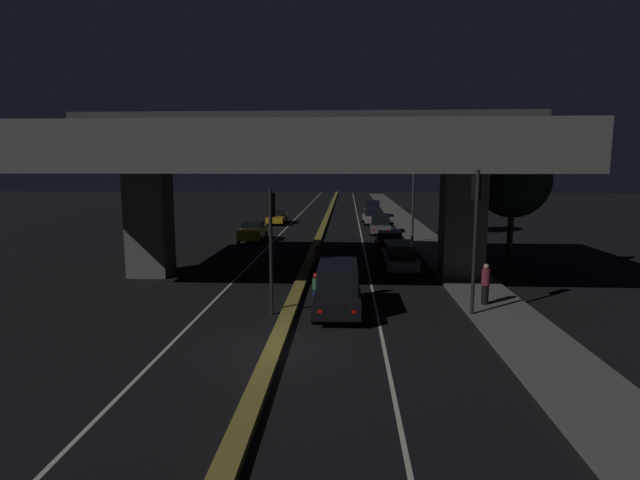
{
  "coord_description": "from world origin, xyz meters",
  "views": [
    {
      "loc": [
        2.28,
        -15.28,
        5.85
      ],
      "look_at": [
        0.63,
        15.25,
        1.34
      ],
      "focal_mm": 28.0,
      "sensor_mm": 36.0,
      "label": 1
    }
  ],
  "objects_px": {
    "car_taxi_yellow_second_oncoming": "(277,217)",
    "motorcycle_blue_filtering_near": "(316,291)",
    "traffic_light_left_of_median": "(271,229)",
    "car_silver_sixth": "(372,209)",
    "motorcycle_black_filtering_mid": "(317,259)",
    "car_grey_fourth": "(380,224)",
    "pedestrian_on_sidewalk": "(485,284)",
    "car_silver_fifth": "(373,217)",
    "car_taxi_yellow_lead_oncoming": "(253,231)",
    "street_lamp": "(410,177)",
    "car_dark_red_third": "(389,241)",
    "car_black_lead": "(338,287)",
    "car_grey_second": "(400,256)",
    "traffic_light_right_of_median": "(475,219)"
  },
  "relations": [
    {
      "from": "motorcycle_black_filtering_mid",
      "to": "car_taxi_yellow_second_oncoming",
      "type": "bearing_deg",
      "value": 13.86
    },
    {
      "from": "traffic_light_left_of_median",
      "to": "car_silver_sixth",
      "type": "height_order",
      "value": "traffic_light_left_of_median"
    },
    {
      "from": "traffic_light_left_of_median",
      "to": "car_grey_fourth",
      "type": "xyz_separation_m",
      "value": [
        5.88,
        24.44,
        -2.58
      ]
    },
    {
      "from": "car_dark_red_third",
      "to": "car_silver_sixth",
      "type": "relative_size",
      "value": 0.97
    },
    {
      "from": "street_lamp",
      "to": "car_black_lead",
      "type": "xyz_separation_m",
      "value": [
        -5.1,
        -18.59,
        -4.04
      ]
    },
    {
      "from": "traffic_light_right_of_median",
      "to": "car_silver_fifth",
      "type": "relative_size",
      "value": 1.29
    },
    {
      "from": "car_grey_fourth",
      "to": "pedestrian_on_sidewalk",
      "type": "bearing_deg",
      "value": -170.57
    },
    {
      "from": "car_silver_fifth",
      "to": "car_taxi_yellow_lead_oncoming",
      "type": "relative_size",
      "value": 1.04
    },
    {
      "from": "traffic_light_left_of_median",
      "to": "car_silver_fifth",
      "type": "bearing_deg",
      "value": 79.96
    },
    {
      "from": "car_grey_fourth",
      "to": "motorcycle_blue_filtering_near",
      "type": "bearing_deg",
      "value": 171.99
    },
    {
      "from": "car_taxi_yellow_second_oncoming",
      "to": "motorcycle_blue_filtering_near",
      "type": "relative_size",
      "value": 2.54
    },
    {
      "from": "car_silver_sixth",
      "to": "car_dark_red_third",
      "type": "bearing_deg",
      "value": -177.31
    },
    {
      "from": "car_silver_sixth",
      "to": "car_black_lead",
      "type": "bearing_deg",
      "value": 177.63
    },
    {
      "from": "car_taxi_yellow_second_oncoming",
      "to": "pedestrian_on_sidewalk",
      "type": "xyz_separation_m",
      "value": [
        12.98,
        -30.2,
        0.3
      ]
    },
    {
      "from": "street_lamp",
      "to": "motorcycle_black_filtering_mid",
      "type": "xyz_separation_m",
      "value": [
        -6.42,
        -10.11,
        -4.48
      ]
    },
    {
      "from": "traffic_light_right_of_median",
      "to": "car_silver_sixth",
      "type": "bearing_deg",
      "value": 92.97
    },
    {
      "from": "car_taxi_yellow_second_oncoming",
      "to": "motorcycle_black_filtering_mid",
      "type": "bearing_deg",
      "value": 12.66
    },
    {
      "from": "street_lamp",
      "to": "motorcycle_black_filtering_mid",
      "type": "relative_size",
      "value": 4.76
    },
    {
      "from": "car_silver_fifth",
      "to": "motorcycle_blue_filtering_near",
      "type": "relative_size",
      "value": 2.46
    },
    {
      "from": "car_grey_fourth",
      "to": "car_silver_fifth",
      "type": "height_order",
      "value": "car_grey_fourth"
    },
    {
      "from": "street_lamp",
      "to": "car_silver_sixth",
      "type": "distance_m",
      "value": 19.93
    },
    {
      "from": "car_silver_fifth",
      "to": "car_silver_sixth",
      "type": "xyz_separation_m",
      "value": [
        0.26,
        6.58,
        0.27
      ]
    },
    {
      "from": "traffic_light_right_of_median",
      "to": "car_black_lead",
      "type": "xyz_separation_m",
      "value": [
        -5.24,
        0.3,
        -2.84
      ]
    },
    {
      "from": "car_grey_second",
      "to": "car_dark_red_third",
      "type": "xyz_separation_m",
      "value": [
        -0.02,
        6.61,
        -0.15
      ]
    },
    {
      "from": "traffic_light_left_of_median",
      "to": "street_lamp",
      "type": "bearing_deg",
      "value": 67.77
    },
    {
      "from": "car_grey_second",
      "to": "car_dark_red_third",
      "type": "bearing_deg",
      "value": 0.27
    },
    {
      "from": "traffic_light_left_of_median",
      "to": "car_black_lead",
      "type": "relative_size",
      "value": 1.14
    },
    {
      "from": "car_black_lead",
      "to": "motorcycle_blue_filtering_near",
      "type": "distance_m",
      "value": 1.6
    },
    {
      "from": "traffic_light_left_of_median",
      "to": "car_silver_sixth",
      "type": "relative_size",
      "value": 1.15
    },
    {
      "from": "street_lamp",
      "to": "car_dark_red_third",
      "type": "bearing_deg",
      "value": -117.37
    },
    {
      "from": "car_black_lead",
      "to": "street_lamp",
      "type": "bearing_deg",
      "value": -15.62
    },
    {
      "from": "street_lamp",
      "to": "motorcycle_blue_filtering_near",
      "type": "distance_m",
      "value": 18.95
    },
    {
      "from": "car_black_lead",
      "to": "car_silver_fifth",
      "type": "bearing_deg",
      "value": -5.72
    },
    {
      "from": "car_grey_second",
      "to": "street_lamp",
      "type": "bearing_deg",
      "value": -9.83
    },
    {
      "from": "car_silver_fifth",
      "to": "car_taxi_yellow_second_oncoming",
      "type": "distance_m",
      "value": 9.86
    },
    {
      "from": "traffic_light_right_of_median",
      "to": "street_lamp",
      "type": "distance_m",
      "value": 18.93
    },
    {
      "from": "car_black_lead",
      "to": "car_taxi_yellow_second_oncoming",
      "type": "relative_size",
      "value": 0.96
    },
    {
      "from": "car_grey_second",
      "to": "car_taxi_yellow_second_oncoming",
      "type": "relative_size",
      "value": 1.02
    },
    {
      "from": "car_dark_red_third",
      "to": "car_silver_sixth",
      "type": "height_order",
      "value": "car_silver_sixth"
    },
    {
      "from": "traffic_light_right_of_median",
      "to": "car_taxi_yellow_lead_oncoming",
      "type": "distance_m",
      "value": 23.14
    },
    {
      "from": "car_grey_second",
      "to": "car_taxi_yellow_second_oncoming",
      "type": "distance_m",
      "value": 24.87
    },
    {
      "from": "car_dark_red_third",
      "to": "car_grey_fourth",
      "type": "bearing_deg",
      "value": 3.19
    },
    {
      "from": "car_black_lead",
      "to": "motorcycle_blue_filtering_near",
      "type": "relative_size",
      "value": 2.44
    },
    {
      "from": "car_taxi_yellow_second_oncoming",
      "to": "motorcycle_blue_filtering_near",
      "type": "distance_m",
      "value": 30.61
    },
    {
      "from": "car_taxi_yellow_second_oncoming",
      "to": "car_grey_second",
      "type": "bearing_deg",
      "value": 23.22
    },
    {
      "from": "traffic_light_right_of_median",
      "to": "motorcycle_black_filtering_mid",
      "type": "xyz_separation_m",
      "value": [
        -6.56,
        8.78,
        -3.28
      ]
    },
    {
      "from": "car_black_lead",
      "to": "car_taxi_yellow_lead_oncoming",
      "type": "bearing_deg",
      "value": 20.07
    },
    {
      "from": "car_silver_fifth",
      "to": "pedestrian_on_sidewalk",
      "type": "relative_size",
      "value": 2.6
    },
    {
      "from": "motorcycle_black_filtering_mid",
      "to": "car_silver_fifth",
      "type": "bearing_deg",
      "value": -10.49
    },
    {
      "from": "car_grey_second",
      "to": "motorcycle_blue_filtering_near",
      "type": "distance_m",
      "value": 8.52
    }
  ]
}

